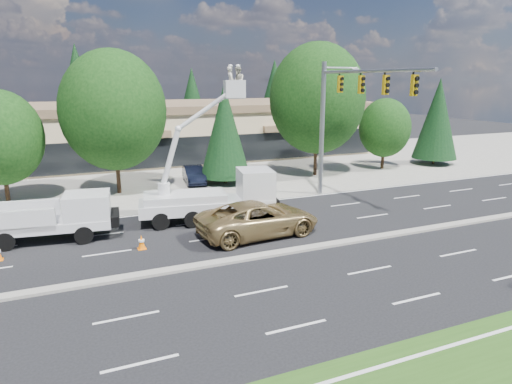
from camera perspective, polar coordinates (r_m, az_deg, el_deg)
name	(u,v)px	position (r m, az deg, el deg)	size (l,w,h in m)	color
ground	(232,261)	(20.44, -2.97, -8.67)	(140.00, 140.00, 0.00)	black
concrete_apron	(149,176)	(39.08, -13.23, 1.95)	(140.00, 22.00, 0.01)	gray
road_median	(232,260)	(20.42, -2.98, -8.51)	(120.00, 0.55, 0.12)	gray
strip_mall	(129,130)	(48.41, -15.56, 7.44)	(50.40, 15.40, 5.50)	#C7B788
tree_front_c	(0,138)	(33.12, -29.37, 5.93)	(5.26, 5.26, 7.30)	#332114
tree_front_d	(113,110)	(32.99, -17.40, 9.71)	(7.13, 7.13, 9.90)	#332114
tree_front_e	(225,131)	(34.89, -3.93, 7.66)	(3.86, 3.86, 7.60)	#332114
tree_front_f	(317,99)	(38.12, 7.66, 11.50)	(7.80, 7.80, 10.82)	#332114
tree_front_g	(385,128)	(42.31, 15.79, 7.72)	(4.53, 4.53, 6.28)	#332114
tree_front_h	(437,119)	(46.25, 21.72, 8.53)	(4.07, 4.07, 8.01)	#332114
tree_back_b	(78,91)	(59.81, -21.32, 11.63)	(6.10, 6.10, 12.02)	#332114
tree_back_c	(192,101)	(62.03, -7.96, 11.15)	(4.75, 4.75, 9.37)	#332114
tree_back_d	(274,95)	(66.21, 2.30, 12.01)	(5.39, 5.39, 10.61)	#332114
signal_mast	(341,108)	(29.83, 10.58, 10.23)	(2.76, 10.16, 9.00)	gray
utility_pickup	(58,221)	(24.86, -23.51, -3.40)	(6.20, 2.94, 2.29)	silver
bucket_truck	(217,189)	(25.80, -4.85, 0.34)	(7.78, 3.55, 8.62)	silver
traffic_cone_b	(142,242)	(22.40, -14.12, -6.10)	(0.40, 0.40, 0.70)	orange
traffic_cone_c	(238,225)	(24.25, -2.23, -4.12)	(0.40, 0.40, 0.70)	orange
minivan	(258,219)	(23.45, 0.30, -3.34)	(2.95, 6.40, 1.78)	#A0834D
parked_car_east	(194,175)	(35.71, -7.78, 2.17)	(1.41, 4.03, 1.33)	black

